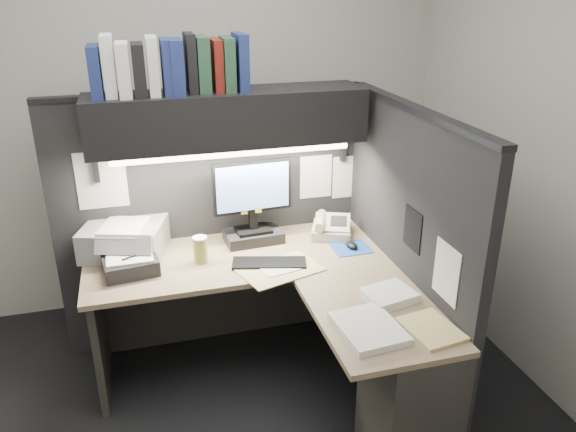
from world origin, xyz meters
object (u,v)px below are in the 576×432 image
at_px(desk, 318,343).
at_px(telephone, 332,228).
at_px(monitor, 253,210).
at_px(printer, 124,238).
at_px(coffee_cup, 200,250).
at_px(notebook_stack, 130,265).
at_px(keyboard, 269,263).
at_px(overhead_shelf, 228,118).

height_order(desk, telephone, telephone).
relative_size(monitor, printer, 1.16).
relative_size(coffee_cup, printer, 0.33).
bearing_deg(monitor, telephone, -8.48).
bearing_deg(telephone, monitor, -162.57).
relative_size(coffee_cup, notebook_stack, 0.51).
height_order(desk, monitor, monitor).
xyz_separation_m(keyboard, printer, (-0.77, 0.39, 0.08)).
height_order(printer, notebook_stack, printer).
bearing_deg(telephone, coffee_cup, -147.89).
bearing_deg(monitor, notebook_stack, -168.38).
xyz_separation_m(monitor, printer, (-0.76, 0.06, -0.12)).
bearing_deg(printer, telephone, 13.06).
height_order(monitor, notebook_stack, monitor).
height_order(monitor, coffee_cup, monitor).
distance_m(overhead_shelf, keyboard, 0.85).
height_order(coffee_cup, notebook_stack, coffee_cup).
relative_size(overhead_shelf, monitor, 3.01).
distance_m(overhead_shelf, printer, 0.93).
height_order(overhead_shelf, coffee_cup, overhead_shelf).
relative_size(telephone, notebook_stack, 0.88).
bearing_deg(notebook_stack, telephone, 7.43).
bearing_deg(keyboard, overhead_shelf, 126.58).
relative_size(keyboard, coffee_cup, 2.84).
xyz_separation_m(desk, notebook_stack, (-0.91, 0.53, 0.33)).
relative_size(overhead_shelf, keyboard, 3.75).
xyz_separation_m(overhead_shelf, coffee_cup, (-0.23, -0.21, -0.70)).
distance_m(coffee_cup, printer, 0.48).
distance_m(monitor, coffee_cup, 0.42).
height_order(desk, overhead_shelf, overhead_shelf).
bearing_deg(overhead_shelf, printer, 176.77).
distance_m(desk, overhead_shelf, 1.33).
relative_size(printer, notebook_stack, 1.57).
bearing_deg(notebook_stack, printer, 95.21).
distance_m(monitor, printer, 0.77).
bearing_deg(keyboard, printer, 168.29).
distance_m(desk, monitor, 0.90).
distance_m(keyboard, coffee_cup, 0.40).
bearing_deg(desk, keyboard, 111.74).
xyz_separation_m(overhead_shelf, printer, (-0.63, 0.04, -0.68)).
xyz_separation_m(monitor, notebook_stack, (-0.73, -0.20, -0.16)).
bearing_deg(notebook_stack, overhead_shelf, 20.20).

